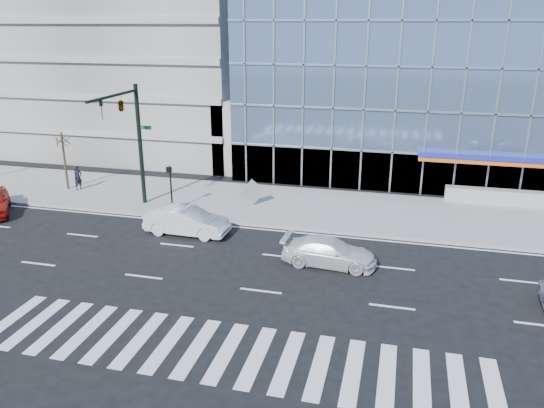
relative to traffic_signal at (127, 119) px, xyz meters
The scene contains 12 objects.
ground 13.41m from the traffic_signal, 22.56° to the right, with size 160.00×160.00×0.00m, color black.
sidewalk 13.03m from the traffic_signal, 17.33° to the left, with size 120.00×8.00×0.15m, color gray.
theatre_building 32.95m from the traffic_signal, 40.61° to the left, with size 42.00×26.00×15.00m, color #6882AD.
parking_garage 23.56m from the traffic_signal, 112.79° to the left, with size 24.00×24.00×20.00m, color gray.
ramp_block 14.68m from the traffic_signal, 69.59° to the left, with size 6.00×8.00×6.00m, color gray.
traffic_signal is the anchor object (origin of this frame).
ped_signal_post 4.75m from the traffic_signal, ahead, with size 0.30×0.33×3.00m.
street_tree_near 7.96m from the traffic_signal, 157.29° to the left, with size 1.10×1.10×4.23m.
white_suv 15.53m from the traffic_signal, 20.00° to the right, with size 1.98×4.86×1.41m, color silver.
white_sedan 7.81m from the traffic_signal, 30.08° to the right, with size 1.73×4.97×1.64m, color silver.
pedestrian 8.45m from the traffic_signal, 154.26° to the left, with size 0.67×0.44×1.83m, color black.
tilted_panel 9.32m from the traffic_signal, 19.95° to the left, with size 1.30×0.06×1.30m, color #9E9E9E.
Camera 1 is at (5.90, -25.27, 11.92)m, focal length 35.00 mm.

